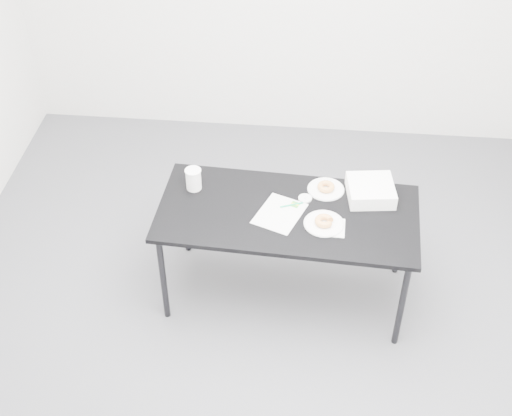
# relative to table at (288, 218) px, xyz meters

# --- Properties ---
(floor) EXTENTS (4.00, 4.00, 0.00)m
(floor) POSITION_rel_table_xyz_m (-0.18, -0.13, -0.64)
(floor) COLOR #535358
(floor) RESTS_ON ground
(table) EXTENTS (1.55, 0.79, 0.69)m
(table) POSITION_rel_table_xyz_m (0.00, 0.00, 0.00)
(table) COLOR black
(table) RESTS_ON floor
(scorecard) EXTENTS (0.33, 0.36, 0.00)m
(scorecard) POSITION_rel_table_xyz_m (-0.05, -0.02, 0.05)
(scorecard) COLOR white
(scorecard) RESTS_ON table
(logo_patch) EXTENTS (0.06, 0.06, 0.00)m
(logo_patch) POSITION_rel_table_xyz_m (0.04, 0.06, 0.06)
(logo_patch) COLOR green
(logo_patch) RESTS_ON scorecard
(pen) EXTENTS (0.13, 0.06, 0.01)m
(pen) POSITION_rel_table_xyz_m (0.02, 0.05, 0.06)
(pen) COLOR #0E9A65
(pen) RESTS_ON scorecard
(napkin) EXTENTS (0.17, 0.17, 0.00)m
(napkin) POSITION_rel_table_xyz_m (0.25, -0.11, 0.05)
(napkin) COLOR white
(napkin) RESTS_ON table
(plate_near) EXTENTS (0.23, 0.23, 0.01)m
(plate_near) POSITION_rel_table_xyz_m (0.21, -0.09, 0.06)
(plate_near) COLOR white
(plate_near) RESTS_ON napkin
(donut_near) EXTENTS (0.12, 0.12, 0.04)m
(donut_near) POSITION_rel_table_xyz_m (0.21, -0.09, 0.08)
(donut_near) COLOR #DF9046
(donut_near) RESTS_ON plate_near
(plate_far) EXTENTS (0.22, 0.22, 0.01)m
(plate_far) POSITION_rel_table_xyz_m (0.22, 0.22, 0.06)
(plate_far) COLOR white
(plate_far) RESTS_ON table
(donut_far) EXTENTS (0.13, 0.13, 0.03)m
(donut_far) POSITION_rel_table_xyz_m (0.22, 0.22, 0.08)
(donut_far) COLOR #DF9046
(donut_far) RESTS_ON plate_far
(coffee_cup) EXTENTS (0.09, 0.09, 0.14)m
(coffee_cup) POSITION_rel_table_xyz_m (-0.58, 0.16, 0.12)
(coffee_cup) COLOR white
(coffee_cup) RESTS_ON table
(cup_lid) EXTENTS (0.08, 0.08, 0.01)m
(cup_lid) POSITION_rel_table_xyz_m (0.09, 0.12, 0.06)
(cup_lid) COLOR silver
(cup_lid) RESTS_ON table
(bakery_box) EXTENTS (0.30, 0.30, 0.09)m
(bakery_box) POSITION_rel_table_xyz_m (0.48, 0.19, 0.10)
(bakery_box) COLOR white
(bakery_box) RESTS_ON table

